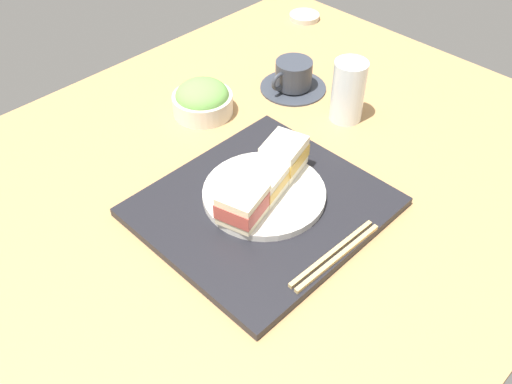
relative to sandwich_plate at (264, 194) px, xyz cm
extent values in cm
cube|color=tan|center=(-3.04, 5.66, -3.70)|extent=(140.00, 100.00, 3.00)
cube|color=black|center=(-1.37, -1.06, -1.42)|extent=(37.10, 33.86, 1.55)
cylinder|color=silver|center=(0.00, 0.00, 0.00)|extent=(20.57, 20.57, 1.29)
cube|color=beige|center=(-6.49, -1.67, 1.27)|extent=(8.59, 7.77, 1.25)
cube|color=#B74C42|center=(-6.49, -1.67, 3.25)|extent=(8.90, 8.02, 2.71)
cube|color=beige|center=(-6.49, -1.67, 5.23)|extent=(8.59, 7.77, 1.25)
cube|color=#EFE5C1|center=(0.00, 0.00, 1.28)|extent=(8.59, 7.77, 1.28)
cube|color=gold|center=(0.00, 0.00, 2.83)|extent=(8.79, 7.91, 1.81)
cube|color=#EFE5C1|center=(0.00, 0.00, 4.37)|extent=(8.59, 7.77, 1.28)
cube|color=#EFE5C1|center=(6.49, 1.67, 1.46)|extent=(8.59, 7.77, 1.64)
cube|color=gold|center=(6.49, 1.67, 3.45)|extent=(8.74, 8.07, 2.32)
cube|color=#EFE5C1|center=(6.49, 1.67, 5.43)|extent=(8.59, 7.77, 1.64)
cylinder|color=silver|center=(10.37, 27.27, -0.15)|extent=(12.11, 12.11, 4.10)
ellipsoid|color=#6BA84C|center=(10.37, 27.27, 1.91)|extent=(10.72, 10.72, 5.89)
cube|color=tan|center=(-1.98, -17.34, -0.29)|extent=(18.33, 1.31, 0.70)
cube|color=tan|center=(-1.94, -16.15, -0.29)|extent=(18.33, 1.31, 0.70)
cylinder|color=#333842|center=(29.93, 20.29, -1.80)|extent=(14.20, 14.20, 0.80)
cylinder|color=#333842|center=(29.93, 20.29, 1.43)|extent=(7.81, 7.81, 5.66)
cylinder|color=black|center=(29.93, 20.29, 3.86)|extent=(7.19, 7.19, 0.40)
torus|color=#333842|center=(25.42, 20.39, 1.43)|extent=(3.99, 0.89, 3.97)
cylinder|color=silver|center=(29.29, 5.57, 4.05)|extent=(6.50, 6.50, 12.49)
cylinder|color=beige|center=(56.44, 40.20, -1.52)|extent=(7.67, 7.67, 1.35)
camera|label=1|loc=(-49.21, -46.81, 63.75)|focal=39.24mm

